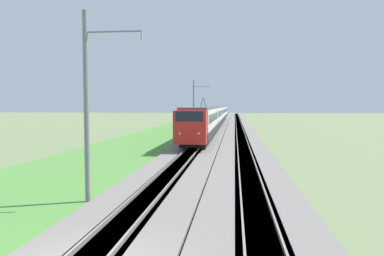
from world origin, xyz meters
name	(u,v)px	position (x,y,z in m)	size (l,w,h in m)	color
ballast_main	(211,131)	(50.00, 0.00, 0.15)	(240.00, 4.40, 0.30)	slate
ballast_adjacent	(240,131)	(50.00, -4.48, 0.15)	(240.00, 4.40, 0.30)	slate
track_main	(211,131)	(50.00, 0.00, 0.16)	(240.00, 1.57, 0.45)	#4C4238
track_adjacent	(240,131)	(50.00, -4.48, 0.16)	(240.00, 1.57, 0.45)	#4C4238
grass_verge	(177,131)	(50.00, 5.39, 0.06)	(240.00, 11.61, 0.12)	#4C8438
passenger_train	(215,115)	(62.43, 0.00, 2.39)	(81.45, 2.85, 5.11)	red
catenary_mast_near	(88,105)	(6.46, 2.45, 4.21)	(0.22, 2.56, 8.14)	slate
catenary_mast_mid	(194,106)	(47.67, 2.45, 4.11)	(0.22, 2.56, 7.94)	slate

